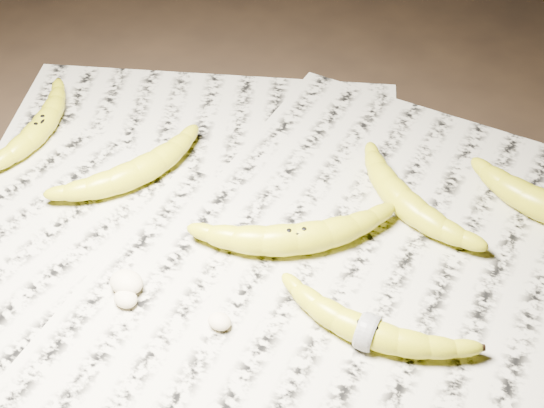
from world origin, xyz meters
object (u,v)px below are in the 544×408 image
at_px(banana_center, 296,237).
at_px(banana_taped, 368,330).
at_px(banana_left_a, 39,126).
at_px(banana_left_b, 135,171).
at_px(banana_upper_a, 403,199).

relative_size(banana_center, banana_taped, 1.08).
height_order(banana_left_a, banana_left_b, banana_left_b).
bearing_deg(banana_left_a, banana_center, -103.73).
height_order(banana_taped, banana_upper_a, banana_upper_a).
distance_m(banana_center, banana_taped, 0.15).
relative_size(banana_center, banana_upper_a, 1.13).
bearing_deg(banana_left_b, banana_left_a, 110.10).
relative_size(banana_left_b, banana_taped, 0.97).
bearing_deg(banana_left_a, banana_left_b, -105.43).
distance_m(banana_left_a, banana_left_b, 0.17).
xyz_separation_m(banana_left_b, banana_taped, (0.36, -0.10, -0.00)).
bearing_deg(banana_left_b, banana_upper_a, -45.69).
relative_size(banana_taped, banana_upper_a, 1.04).
distance_m(banana_left_a, banana_taped, 0.54).
bearing_deg(banana_taped, banana_center, 144.79).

